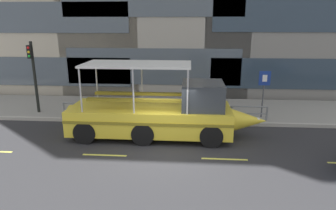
% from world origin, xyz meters
% --- Properties ---
extents(ground_plane, '(120.00, 120.00, 0.00)m').
position_xyz_m(ground_plane, '(0.00, 0.00, 0.00)').
color(ground_plane, '#2B2B2D').
extents(sidewalk, '(32.00, 4.80, 0.18)m').
position_xyz_m(sidewalk, '(0.00, 5.60, 0.09)').
color(sidewalk, gray).
rests_on(sidewalk, ground_plane).
extents(curb_edge, '(32.00, 0.18, 0.18)m').
position_xyz_m(curb_edge, '(0.00, 3.11, 0.09)').
color(curb_edge, '#B2ADA3').
rests_on(curb_edge, ground_plane).
extents(lane_centreline, '(25.80, 0.12, 0.01)m').
position_xyz_m(lane_centreline, '(-0.00, -0.93, 0.00)').
color(lane_centreline, '#DBD64C').
rests_on(lane_centreline, ground_plane).
extents(curb_guardrail, '(11.04, 0.09, 0.79)m').
position_xyz_m(curb_guardrail, '(-0.44, 3.45, 0.71)').
color(curb_guardrail, gray).
rests_on(curb_guardrail, sidewalk).
extents(traffic_light_pole, '(0.24, 0.46, 4.01)m').
position_xyz_m(traffic_light_pole, '(-7.71, 4.03, 2.62)').
color(traffic_light_pole, black).
rests_on(traffic_light_pole, sidewalk).
extents(parking_sign, '(0.60, 0.12, 2.55)m').
position_xyz_m(parking_sign, '(4.92, 4.05, 1.91)').
color(parking_sign, '#4C4F54').
rests_on(parking_sign, sidewalk).
extents(duck_tour_boat, '(9.20, 2.62, 3.43)m').
position_xyz_m(duck_tour_boat, '(-0.28, 1.38, 1.10)').
color(duck_tour_boat, yellow).
rests_on(duck_tour_boat, ground_plane).
extents(pedestrian_near_bow, '(0.24, 0.51, 1.77)m').
position_xyz_m(pedestrian_near_bow, '(2.65, 4.23, 1.25)').
color(pedestrian_near_bow, '#1E2338').
rests_on(pedestrian_near_bow, sidewalk).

